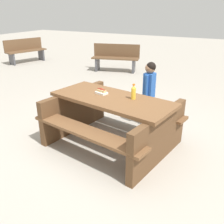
# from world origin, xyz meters

# --- Properties ---
(ground_plane) EXTENTS (30.00, 30.00, 0.00)m
(ground_plane) POSITION_xyz_m (0.00, 0.00, 0.00)
(ground_plane) COLOR #ADA599
(ground_plane) RESTS_ON ground
(picnic_table) EXTENTS (2.01, 1.68, 0.75)m
(picnic_table) POSITION_xyz_m (0.00, 0.00, 0.44)
(picnic_table) COLOR brown
(picnic_table) RESTS_ON ground
(soda_bottle) EXTENTS (0.07, 0.07, 0.22)m
(soda_bottle) POSITION_xyz_m (-0.29, -0.09, 0.85)
(soda_bottle) COLOR yellow
(soda_bottle) RESTS_ON picnic_table
(hotdog_tray) EXTENTS (0.20, 0.15, 0.08)m
(hotdog_tray) POSITION_xyz_m (0.22, -0.08, 0.78)
(hotdog_tray) COLOR white
(hotdog_tray) RESTS_ON picnic_table
(child_in_coat) EXTENTS (0.18, 0.28, 1.12)m
(child_in_coat) POSITION_xyz_m (-0.24, -0.90, 0.72)
(child_in_coat) COLOR brown
(child_in_coat) RESTS_ON ground
(park_bench_near) EXTENTS (1.55, 0.77, 0.85)m
(park_bench_near) POSITION_xyz_m (2.09, -4.21, 0.45)
(park_bench_near) COLOR brown
(park_bench_near) RESTS_ON ground
(park_bench_mid) EXTENTS (0.79, 1.55, 0.85)m
(park_bench_mid) POSITION_xyz_m (5.70, -3.88, 0.45)
(park_bench_mid) COLOR brown
(park_bench_mid) RESTS_ON ground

